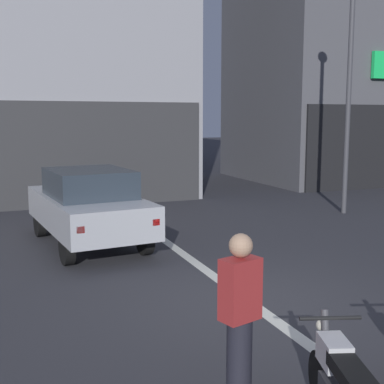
# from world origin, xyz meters

# --- Properties ---
(ground_plane) EXTENTS (120.00, 120.00, 0.00)m
(ground_plane) POSITION_xyz_m (0.00, 0.00, 0.00)
(ground_plane) COLOR #333338
(lane_centre_line) EXTENTS (0.20, 18.00, 0.01)m
(lane_centre_line) POSITION_xyz_m (0.00, 6.00, 0.00)
(lane_centre_line) COLOR silver
(lane_centre_line) RESTS_ON ground
(car_silver_crossing_near) EXTENTS (2.20, 4.27, 1.64)m
(car_silver_crossing_near) POSITION_xyz_m (-1.63, 4.38, 0.89)
(car_silver_crossing_near) COLOR black
(car_silver_crossing_near) RESTS_ON ground
(street_lamp) EXTENTS (0.36, 0.36, 6.75)m
(street_lamp) POSITION_xyz_m (5.84, 5.53, 4.11)
(street_lamp) COLOR #47474C
(street_lamp) RESTS_ON ground
(person_by_motorcycles) EXTENTS (0.41, 0.31, 1.67)m
(person_by_motorcycles) POSITION_xyz_m (-1.37, -2.32, 0.86)
(person_by_motorcycles) COLOR #23232D
(person_by_motorcycles) RESTS_ON ground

